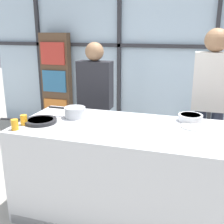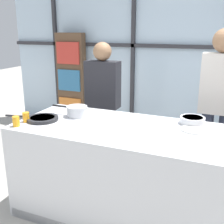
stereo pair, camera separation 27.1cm
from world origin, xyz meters
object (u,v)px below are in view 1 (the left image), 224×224
(saucepan, at_px, (75,112))
(juice_glass_far, at_px, (24,120))
(spectator_center_left, at_px, (211,97))
(white_plate, at_px, (194,127))
(mixing_bowl, at_px, (190,118))
(frying_pan, at_px, (40,121))
(spectator_far_left, at_px, (95,99))
(juice_glass_near, at_px, (15,125))

(saucepan, height_order, juice_glass_far, saucepan)
(spectator_center_left, bearing_deg, white_plate, 77.89)
(spectator_center_left, distance_m, mixing_bowl, 0.60)
(mixing_bowl, bearing_deg, juice_glass_far, -158.96)
(frying_pan, bearing_deg, juice_glass_far, -136.13)
(mixing_bowl, relative_size, juice_glass_far, 2.45)
(spectator_far_left, xyz_separation_m, mixing_bowl, (1.20, -0.56, 0.03))
(juice_glass_far, bearing_deg, white_plate, 14.33)
(spectator_far_left, height_order, juice_glass_far, spectator_far_left)
(frying_pan, bearing_deg, juice_glass_near, -113.71)
(spectator_center_left, relative_size, saucepan, 4.55)
(spectator_center_left, relative_size, frying_pan, 3.28)
(saucepan, xyz_separation_m, juice_glass_near, (-0.36, -0.49, -0.01))
(mixing_bowl, distance_m, juice_glass_near, 1.66)
(spectator_center_left, distance_m, saucepan, 1.55)
(saucepan, xyz_separation_m, juice_glass_far, (-0.36, -0.35, -0.01))
(saucepan, bearing_deg, frying_pan, -135.48)
(spectator_far_left, height_order, juice_glass_near, spectator_far_left)
(mixing_bowl, bearing_deg, white_plate, -78.46)
(frying_pan, height_order, juice_glass_far, juice_glass_far)
(frying_pan, distance_m, juice_glass_near, 0.27)
(spectator_far_left, bearing_deg, mixing_bowl, 154.93)
(frying_pan, relative_size, white_plate, 2.40)
(spectator_far_left, distance_m, juice_glass_near, 1.31)
(spectator_center_left, xyz_separation_m, juice_glass_far, (-1.70, -1.14, -0.08))
(spectator_center_left, distance_m, white_plate, 0.77)
(spectator_far_left, height_order, frying_pan, spectator_far_left)
(spectator_center_left, bearing_deg, mixing_bowl, 70.63)
(spectator_far_left, height_order, mixing_bowl, spectator_far_left)
(juice_glass_far, bearing_deg, frying_pan, 43.87)
(saucepan, xyz_separation_m, mixing_bowl, (1.14, 0.22, -0.02))
(spectator_far_left, distance_m, mixing_bowl, 1.33)
(juice_glass_near, height_order, juice_glass_far, same)
(frying_pan, height_order, white_plate, frying_pan)
(juice_glass_near, bearing_deg, frying_pan, 66.29)
(spectator_center_left, xyz_separation_m, white_plate, (-0.16, -0.75, -0.12))
(juice_glass_far, bearing_deg, spectator_far_left, 75.44)
(frying_pan, distance_m, juice_glass_far, 0.15)
(spectator_far_left, xyz_separation_m, frying_pan, (-0.19, -1.04, 0.01))
(spectator_far_left, bearing_deg, juice_glass_near, 76.98)
(saucepan, bearing_deg, mixing_bowl, 11.09)
(spectator_center_left, height_order, white_plate, spectator_center_left)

